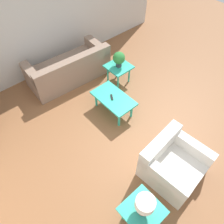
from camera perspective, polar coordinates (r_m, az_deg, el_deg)
ground_plane at (r=4.61m, az=5.23°, el=-5.38°), size 14.00×14.00×0.00m
wall_right at (r=5.70m, az=-17.80°, el=22.62°), size 0.12×7.20×2.70m
sofa at (r=5.64m, az=-11.11°, el=10.89°), size 1.02×2.05×0.79m
armchair at (r=4.04m, az=15.39°, el=-12.84°), size 0.99×1.02×0.75m
coffee_table at (r=4.68m, az=0.38°, el=3.34°), size 0.95×0.55×0.43m
side_table_plant at (r=5.40m, az=1.75°, el=11.37°), size 0.55×0.55×0.48m
side_table_lamp at (r=3.52m, az=7.90°, el=-24.39°), size 0.55×0.55×0.48m
potted_plant at (r=5.22m, az=1.82°, el=13.81°), size 0.29×0.29×0.38m
table_lamp at (r=3.22m, az=8.54°, el=-22.87°), size 0.27×0.27×0.39m
remote_control at (r=4.63m, az=-0.07°, el=3.89°), size 0.16×0.12×0.02m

